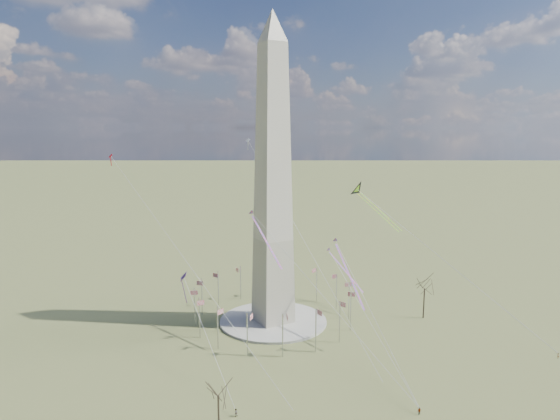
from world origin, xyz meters
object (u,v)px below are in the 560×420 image
kite_delta_black (360,192)px  tree_near (425,286)px  washington_monument (273,181)px  person_east (558,356)px  person_west (236,413)px

kite_delta_black → tree_near: bearing=83.5°
washington_monument → tree_near: (47.04, -21.94, -36.62)m
kite_delta_black → person_east: bearing=84.3°
washington_monument → person_east: (57.99, -63.14, -47.14)m
washington_monument → person_west: bearing=-127.2°
person_west → kite_delta_black: (74.25, 51.04, 40.16)m
tree_near → person_west: tree_near is taller
washington_monument → kite_delta_black: bearing=8.8°
tree_near → kite_delta_black: kite_delta_black is taller
person_east → tree_near: bearing=-86.9°
washington_monument → kite_delta_black: washington_monument is taller
person_east → washington_monument: bearing=-59.2°
person_east → kite_delta_black: size_ratio=0.08×
washington_monument → kite_delta_black: (40.26, 6.23, -6.85)m
kite_delta_black → person_west: bearing=14.5°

